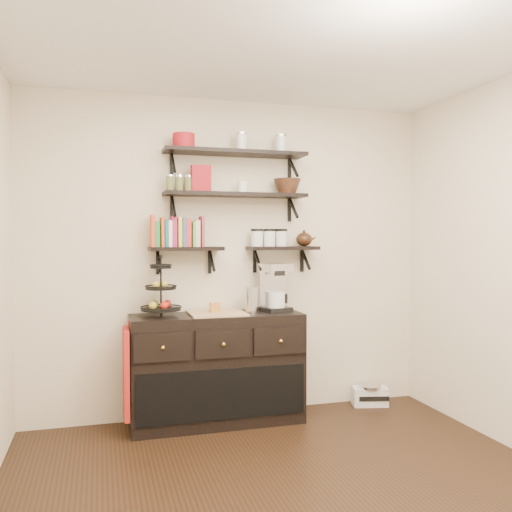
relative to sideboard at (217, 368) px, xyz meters
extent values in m
plane|color=black|center=(0.19, -1.51, -0.45)|extent=(3.50, 3.50, 0.00)
cube|color=white|center=(0.19, -1.51, 2.25)|extent=(3.50, 3.50, 0.02)
cube|color=silver|center=(0.19, 0.24, 0.90)|extent=(3.50, 0.02, 2.70)
cube|color=black|center=(0.19, 0.10, 1.78)|extent=(1.20, 0.27, 0.03)
cube|color=black|center=(-0.33, 0.22, 1.67)|extent=(0.02, 0.03, 0.20)
cube|color=black|center=(0.71, 0.22, 1.67)|extent=(0.02, 0.03, 0.20)
cube|color=black|center=(0.19, 0.10, 1.43)|extent=(1.20, 0.27, 0.03)
cube|color=black|center=(-0.33, 0.22, 1.32)|extent=(0.02, 0.03, 0.20)
cube|color=black|center=(0.71, 0.22, 1.32)|extent=(0.02, 0.03, 0.20)
cube|color=black|center=(-0.23, 0.11, 0.98)|extent=(0.60, 0.25, 0.03)
cube|color=black|center=(-0.45, 0.22, 0.87)|extent=(0.02, 0.03, 0.20)
cube|color=black|center=(-0.01, 0.22, 0.87)|extent=(0.03, 0.03, 0.20)
cube|color=black|center=(0.61, 0.11, 0.98)|extent=(0.60, 0.25, 0.03)
cube|color=black|center=(0.39, 0.22, 0.87)|extent=(0.03, 0.03, 0.20)
cube|color=black|center=(0.83, 0.22, 0.87)|extent=(0.02, 0.03, 0.20)
cube|color=#D34923|center=(-0.49, 0.12, 1.10)|extent=(0.02, 0.15, 0.20)
cube|color=#24793B|center=(-0.46, 0.12, 1.12)|extent=(0.03, 0.15, 0.24)
cube|color=#D1521E|center=(-0.42, 0.12, 1.10)|extent=(0.04, 0.15, 0.21)
cube|color=#16648D|center=(-0.38, 0.12, 1.12)|extent=(0.03, 0.15, 0.25)
cube|color=white|center=(-0.35, 0.12, 1.11)|extent=(0.03, 0.15, 0.22)
cube|color=#982255|center=(-0.31, 0.12, 1.13)|extent=(0.04, 0.15, 0.26)
cube|color=yellow|center=(-0.27, 0.12, 1.11)|extent=(0.03, 0.15, 0.23)
cube|color=#345284|center=(-0.24, 0.12, 1.10)|extent=(0.03, 0.15, 0.20)
cube|color=red|center=(-0.20, 0.12, 1.12)|extent=(0.04, 0.15, 0.24)
cube|color=#57A64C|center=(-0.16, 0.12, 1.10)|extent=(0.03, 0.15, 0.21)
cube|color=beige|center=(-0.12, 0.12, 1.12)|extent=(0.03, 0.15, 0.25)
cube|color=#902F45|center=(-0.08, 0.12, 1.11)|extent=(0.02, 0.15, 0.22)
cylinder|color=silver|center=(0.38, 0.12, 1.06)|extent=(0.10, 0.10, 0.13)
cylinder|color=silver|center=(0.49, 0.12, 1.06)|extent=(0.10, 0.10, 0.13)
cylinder|color=silver|center=(0.60, 0.12, 1.06)|extent=(0.10, 0.10, 0.13)
cube|color=black|center=(0.00, 0.00, 0.00)|extent=(1.40, 0.45, 0.90)
cube|color=tan|center=(0.00, 0.00, 0.46)|extent=(0.45, 0.41, 0.02)
sphere|color=gold|center=(-0.47, -0.25, 0.25)|extent=(0.04, 0.04, 0.04)
sphere|color=gold|center=(0.00, -0.25, 0.25)|extent=(0.04, 0.04, 0.04)
sphere|color=gold|center=(0.47, -0.25, 0.25)|extent=(0.04, 0.04, 0.04)
cylinder|color=black|center=(-0.45, 0.00, 0.68)|extent=(0.01, 0.01, 0.46)
cylinder|color=black|center=(-0.45, 0.00, 0.50)|extent=(0.32, 0.32, 0.01)
cylinder|color=black|center=(-0.45, 0.00, 0.67)|extent=(0.24, 0.24, 0.02)
cylinder|color=black|center=(-0.45, 0.00, 0.84)|extent=(0.17, 0.17, 0.02)
sphere|color=#B21914|center=(-0.40, 0.04, 0.54)|extent=(0.06, 0.06, 0.06)
sphere|color=gold|center=(-0.49, 0.00, 0.70)|extent=(0.06, 0.06, 0.06)
cube|color=#B46829|center=(-0.02, 0.00, 0.50)|extent=(0.08, 0.08, 0.08)
cube|color=black|center=(0.51, 0.00, 0.47)|extent=(0.26, 0.25, 0.04)
cube|color=silver|center=(0.51, 0.07, 0.64)|extent=(0.23, 0.13, 0.34)
cube|color=silver|center=(0.51, 0.00, 0.82)|extent=(0.26, 0.25, 0.07)
cylinder|color=silver|center=(0.51, -0.02, 0.55)|extent=(0.17, 0.17, 0.13)
cylinder|color=silver|center=(0.29, -0.02, 0.56)|extent=(0.11, 0.11, 0.22)
cube|color=#A62911|center=(-0.73, -0.10, 0.04)|extent=(0.04, 0.29, 0.68)
cube|color=silver|center=(1.43, 0.07, -0.37)|extent=(0.34, 0.22, 0.17)
cylinder|color=silver|center=(1.43, 0.07, -0.28)|extent=(0.25, 0.25, 0.02)
cube|color=black|center=(1.43, -0.01, -0.37)|extent=(0.26, 0.07, 0.04)
cube|color=maroon|center=(-0.11, 0.10, 1.56)|extent=(0.16, 0.07, 0.22)
cylinder|color=white|center=(0.24, 0.10, 1.50)|extent=(0.09, 0.09, 0.10)
cylinder|color=maroon|center=(-0.25, 0.10, 1.86)|extent=(0.18, 0.18, 0.12)
camera|label=1|loc=(-0.91, -4.32, 1.08)|focal=38.00mm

